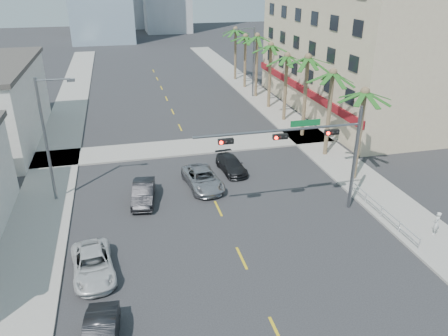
% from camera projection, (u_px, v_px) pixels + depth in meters
% --- Properties ---
extents(ground, '(260.00, 260.00, 0.00)m').
position_uv_depth(ground, '(263.00, 304.00, 21.86)').
color(ground, '#262628').
rests_on(ground, ground).
extents(sidewalk_right, '(4.00, 120.00, 0.15)m').
position_uv_depth(sidewalk_right, '(316.00, 143.00, 42.14)').
color(sidewalk_right, gray).
rests_on(sidewalk_right, ground).
extents(sidewalk_left, '(4.00, 120.00, 0.15)m').
position_uv_depth(sidewalk_left, '(54.00, 168.00, 36.93)').
color(sidewalk_left, gray).
rests_on(sidewalk_left, ground).
extents(sidewalk_cross, '(80.00, 4.00, 0.15)m').
position_uv_depth(sidewalk_cross, '(190.00, 147.00, 41.30)').
color(sidewalk_cross, gray).
rests_on(sidewalk_cross, ground).
extents(building_right, '(15.25, 28.00, 15.00)m').
position_uv_depth(building_right, '(365.00, 45.00, 50.12)').
color(building_right, '#C9AF8D').
rests_on(building_right, ground).
extents(traffic_signal_mast, '(11.12, 0.54, 7.20)m').
position_uv_depth(traffic_signal_mast, '(312.00, 145.00, 28.08)').
color(traffic_signal_mast, slate).
rests_on(traffic_signal_mast, ground).
extents(palm_tree_0, '(4.80, 4.80, 7.80)m').
position_uv_depth(palm_tree_0, '(365.00, 93.00, 32.09)').
color(palm_tree_0, brown).
rests_on(palm_tree_0, ground).
extents(palm_tree_1, '(4.80, 4.80, 8.16)m').
position_uv_depth(palm_tree_1, '(333.00, 74.00, 36.55)').
color(palm_tree_1, brown).
rests_on(palm_tree_1, ground).
extents(palm_tree_2, '(4.80, 4.80, 8.52)m').
position_uv_depth(palm_tree_2, '(308.00, 58.00, 41.01)').
color(palm_tree_2, brown).
rests_on(palm_tree_2, ground).
extents(palm_tree_3, '(4.80, 4.80, 7.80)m').
position_uv_depth(palm_tree_3, '(287.00, 56.00, 45.90)').
color(palm_tree_3, brown).
rests_on(palm_tree_3, ground).
extents(palm_tree_4, '(4.80, 4.80, 8.16)m').
position_uv_depth(palm_tree_4, '(271.00, 46.00, 50.36)').
color(palm_tree_4, brown).
rests_on(palm_tree_4, ground).
extents(palm_tree_5, '(4.80, 4.80, 8.52)m').
position_uv_depth(palm_tree_5, '(257.00, 37.00, 54.83)').
color(palm_tree_5, brown).
rests_on(palm_tree_5, ground).
extents(palm_tree_6, '(4.80, 4.80, 7.80)m').
position_uv_depth(palm_tree_6, '(245.00, 37.00, 59.72)').
color(palm_tree_6, brown).
rests_on(palm_tree_6, ground).
extents(palm_tree_7, '(4.80, 4.80, 8.16)m').
position_uv_depth(palm_tree_7, '(236.00, 30.00, 64.18)').
color(palm_tree_7, brown).
rests_on(palm_tree_7, ground).
extents(streetlight_left, '(2.55, 0.25, 9.00)m').
position_uv_depth(streetlight_left, '(48.00, 135.00, 29.78)').
color(streetlight_left, slate).
rests_on(streetlight_left, ground).
extents(streetlight_right, '(2.55, 0.25, 9.00)m').
position_uv_depth(streetlight_right, '(252.00, 59.00, 55.81)').
color(streetlight_right, slate).
rests_on(streetlight_right, ground).
extents(guardrail, '(0.08, 8.08, 1.00)m').
position_uv_depth(guardrail, '(382.00, 210.00, 29.13)').
color(guardrail, silver).
rests_on(guardrail, ground).
extents(car_parked_far, '(2.63, 4.85, 1.29)m').
position_uv_depth(car_parked_far, '(93.00, 265.00, 23.77)').
color(car_parked_far, silver).
rests_on(car_parked_far, ground).
extents(car_lane_left, '(2.06, 4.44, 1.41)m').
position_uv_depth(car_lane_left, '(143.00, 193.00, 31.37)').
color(car_lane_left, black).
rests_on(car_lane_left, ground).
extents(car_lane_center, '(2.85, 5.28, 1.41)m').
position_uv_depth(car_lane_center, '(203.00, 179.00, 33.50)').
color(car_lane_center, '#A5A5A9').
rests_on(car_lane_center, ground).
extents(car_lane_right, '(2.14, 4.36, 1.22)m').
position_uv_depth(car_lane_right, '(231.00, 165.00, 36.18)').
color(car_lane_right, black).
rests_on(car_lane_right, ground).
extents(pedestrian, '(0.67, 0.64, 1.55)m').
position_uv_depth(pedestrian, '(436.00, 223.00, 27.17)').
color(pedestrian, silver).
rests_on(pedestrian, sidewalk_right).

